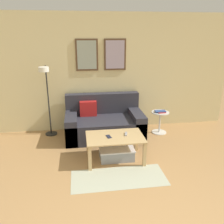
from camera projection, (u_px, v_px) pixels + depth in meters
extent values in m
cube|color=beige|center=(109.00, 73.00, 5.27)|extent=(5.60, 0.06, 2.55)
cube|color=#513823|center=(87.00, 55.00, 5.03)|extent=(0.48, 0.02, 0.67)
cube|color=#939E8E|center=(87.00, 55.00, 5.02)|extent=(0.41, 0.01, 0.60)
cube|color=#513823|center=(115.00, 55.00, 5.11)|extent=(0.48, 0.02, 0.67)
cube|color=#A393A8|center=(115.00, 55.00, 5.10)|extent=(0.41, 0.01, 0.60)
cube|color=#B2B79E|center=(119.00, 178.00, 3.67)|extent=(1.46, 0.61, 0.01)
cube|color=#2D2D38|center=(104.00, 127.00, 5.07)|extent=(1.62, 0.95, 0.42)
cube|color=#2D2D38|center=(102.00, 103.00, 5.29)|extent=(1.62, 0.20, 0.45)
cube|color=#2D2D38|center=(72.00, 126.00, 4.96)|extent=(0.24, 0.95, 0.54)
cube|color=#2D2D38|center=(136.00, 123.00, 5.15)|extent=(0.24, 0.95, 0.54)
cube|color=red|center=(88.00, 109.00, 5.10)|extent=(0.36, 0.14, 0.32)
cube|color=tan|center=(115.00, 137.00, 4.06)|extent=(0.98, 0.64, 0.02)
cube|color=tan|center=(90.00, 158.00, 3.81)|extent=(0.06, 0.06, 0.43)
cube|color=tan|center=(144.00, 154.00, 3.93)|extent=(0.06, 0.06, 0.43)
cube|color=tan|center=(88.00, 143.00, 4.33)|extent=(0.06, 0.06, 0.43)
cube|color=tan|center=(136.00, 140.00, 4.46)|extent=(0.06, 0.06, 0.43)
cube|color=gray|center=(116.00, 153.00, 4.22)|extent=(0.59, 0.39, 0.19)
cube|color=silver|center=(116.00, 148.00, 4.18)|extent=(0.61, 0.41, 0.02)
cylinder|color=black|center=(51.00, 134.00, 5.24)|extent=(0.25, 0.25, 0.02)
cylinder|color=black|center=(48.00, 101.00, 5.00)|extent=(0.03, 0.03, 1.48)
cylinder|color=black|center=(44.00, 67.00, 4.63)|extent=(0.02, 0.30, 0.02)
cylinder|color=white|center=(44.00, 69.00, 4.50)|extent=(0.20, 0.20, 0.09)
cylinder|color=silver|center=(159.00, 132.00, 5.33)|extent=(0.32, 0.32, 0.01)
cylinder|color=silver|center=(160.00, 122.00, 5.26)|extent=(0.04, 0.04, 0.45)
cylinder|color=silver|center=(160.00, 112.00, 5.18)|extent=(0.38, 0.38, 0.02)
cube|color=#B73333|center=(161.00, 112.00, 5.16)|extent=(0.19, 0.19, 0.02)
cube|color=#335199|center=(160.00, 111.00, 5.16)|extent=(0.23, 0.13, 0.02)
cube|color=#99999E|center=(126.00, 134.00, 4.13)|extent=(0.08, 0.16, 0.02)
cube|color=#1E2338|center=(109.00, 137.00, 4.04)|extent=(0.09, 0.15, 0.01)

